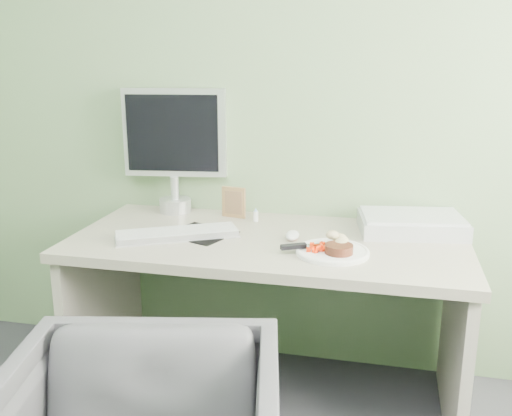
% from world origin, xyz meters
% --- Properties ---
extents(wall_back, '(3.50, 0.00, 3.50)m').
position_xyz_m(wall_back, '(0.00, 2.00, 1.35)').
color(wall_back, gray).
rests_on(wall_back, floor).
extents(desk, '(1.60, 0.75, 0.73)m').
position_xyz_m(desk, '(0.00, 1.62, 0.55)').
color(desk, '#A8A08D').
rests_on(desk, floor).
extents(plate, '(0.28, 0.28, 0.01)m').
position_xyz_m(plate, '(0.27, 1.50, 0.74)').
color(plate, white).
rests_on(plate, desk).
extents(steak, '(0.12, 0.12, 0.03)m').
position_xyz_m(steak, '(0.30, 1.47, 0.76)').
color(steak, black).
rests_on(steak, plate).
extents(potato_pile, '(0.13, 0.10, 0.07)m').
position_xyz_m(potato_pile, '(0.30, 1.56, 0.78)').
color(potato_pile, tan).
rests_on(potato_pile, plate).
extents(carrot_heap, '(0.07, 0.06, 0.04)m').
position_xyz_m(carrot_heap, '(0.22, 1.48, 0.77)').
color(carrot_heap, red).
rests_on(carrot_heap, plate).
extents(steak_knife, '(0.24, 0.14, 0.02)m').
position_xyz_m(steak_knife, '(0.17, 1.49, 0.76)').
color(steak_knife, silver).
rests_on(steak_knife, plate).
extents(mousepad, '(0.32, 0.30, 0.00)m').
position_xyz_m(mousepad, '(-0.29, 1.62, 0.73)').
color(mousepad, black).
rests_on(mousepad, desk).
extents(keyboard, '(0.50, 0.36, 0.02)m').
position_xyz_m(keyboard, '(-0.37, 1.55, 0.75)').
color(keyboard, white).
rests_on(keyboard, desk).
extents(computer_mouse, '(0.06, 0.10, 0.03)m').
position_xyz_m(computer_mouse, '(0.10, 1.63, 0.75)').
color(computer_mouse, white).
rests_on(computer_mouse, desk).
extents(photo_frame, '(0.11, 0.03, 0.14)m').
position_xyz_m(photo_frame, '(-0.22, 1.89, 0.80)').
color(photo_frame, olive).
rests_on(photo_frame, desk).
extents(eyedrop_bottle, '(0.02, 0.02, 0.06)m').
position_xyz_m(eyedrop_bottle, '(-0.10, 1.85, 0.76)').
color(eyedrop_bottle, white).
rests_on(eyedrop_bottle, desk).
extents(scanner, '(0.46, 0.35, 0.07)m').
position_xyz_m(scanner, '(0.57, 1.84, 0.76)').
color(scanner, '#AEB0B5').
rests_on(scanner, desk).
extents(monitor, '(0.48, 0.15, 0.58)m').
position_xyz_m(monitor, '(-0.51, 1.94, 1.05)').
color(monitor, silver).
rests_on(monitor, desk).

